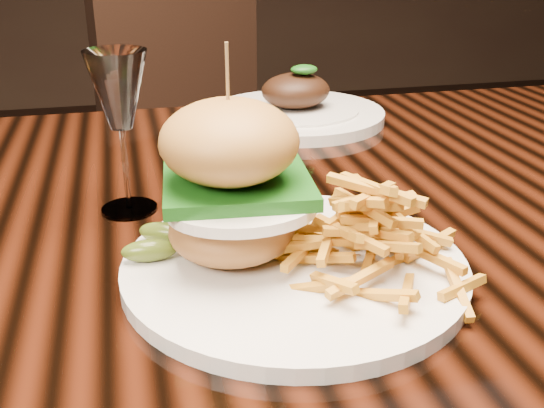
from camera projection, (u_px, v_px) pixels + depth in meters
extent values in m
cube|color=black|center=(237.00, 216.00, 0.76)|extent=(1.60, 0.90, 0.04)
cube|color=black|center=(536.00, 267.00, 1.41)|extent=(0.06, 0.06, 0.71)
cylinder|color=silver|center=(294.00, 267.00, 0.59)|extent=(0.32, 0.32, 0.01)
ellipsoid|color=brown|center=(232.00, 230.00, 0.58)|extent=(0.12, 0.12, 0.05)
ellipsoid|color=white|center=(243.00, 207.00, 0.55)|extent=(0.13, 0.11, 0.01)
ellipsoid|color=orange|center=(270.00, 208.00, 0.54)|extent=(0.03, 0.03, 0.01)
cube|color=#185B16|center=(230.00, 187.00, 0.57)|extent=(0.14, 0.13, 0.01)
ellipsoid|color=#9B672A|center=(229.00, 141.00, 0.55)|extent=(0.12, 0.12, 0.07)
cylinder|color=#987746|center=(228.00, 99.00, 0.54)|extent=(0.00, 0.00, 0.10)
ellipsoid|color=#324913|center=(149.00, 250.00, 0.58)|extent=(0.05, 0.02, 0.02)
ellipsoid|color=#324913|center=(164.00, 233.00, 0.61)|extent=(0.05, 0.04, 0.02)
cube|color=silver|center=(203.00, 195.00, 0.72)|extent=(0.09, 0.09, 0.04)
cylinder|color=white|center=(130.00, 209.00, 0.72)|extent=(0.06, 0.06, 0.00)
cylinder|color=white|center=(126.00, 169.00, 0.71)|extent=(0.01, 0.01, 0.09)
cone|color=white|center=(118.00, 90.00, 0.67)|extent=(0.07, 0.07, 0.08)
cylinder|color=silver|center=(295.00, 115.00, 1.06)|extent=(0.30, 0.30, 0.02)
cylinder|color=silver|center=(295.00, 114.00, 1.06)|extent=(0.21, 0.21, 0.02)
ellipsoid|color=black|center=(296.00, 91.00, 1.05)|extent=(0.11, 0.10, 0.06)
ellipsoid|color=#185B16|center=(304.00, 70.00, 1.02)|extent=(0.04, 0.03, 0.02)
cube|color=black|center=(228.00, 185.00, 1.61)|extent=(0.61, 0.61, 0.06)
cube|color=black|center=(181.00, 73.00, 1.66)|extent=(0.44, 0.23, 0.50)
cylinder|color=black|center=(208.00, 319.00, 1.45)|extent=(0.04, 0.04, 0.45)
cylinder|color=black|center=(331.00, 269.00, 1.67)|extent=(0.04, 0.04, 0.45)
cylinder|color=black|center=(133.00, 257.00, 1.73)|extent=(0.04, 0.04, 0.45)
cylinder|color=black|center=(247.00, 221.00, 1.94)|extent=(0.04, 0.04, 0.45)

